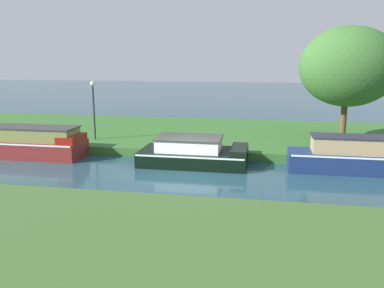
{
  "coord_description": "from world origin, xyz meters",
  "views": [
    {
      "loc": [
        3.03,
        -15.72,
        4.63
      ],
      "look_at": [
        -0.05,
        1.2,
        0.9
      ],
      "focal_mm": 37.81,
      "sensor_mm": 36.0,
      "label": 1
    }
  ],
  "objects_px": {
    "navy_narrowboat": "(379,157)",
    "mooring_post_far": "(161,140)",
    "maroon_cruiser": "(33,143)",
    "willow_tree_left": "(349,67)",
    "lamp_post": "(93,103)",
    "mooring_post_near": "(34,134)",
    "black_barge": "(194,153)"
  },
  "relations": [
    {
      "from": "willow_tree_left",
      "to": "mooring_post_near",
      "type": "xyz_separation_m",
      "value": [
        -15.56,
        -2.88,
        -3.36
      ]
    },
    {
      "from": "lamp_post",
      "to": "black_barge",
      "type": "bearing_deg",
      "value": -23.95
    },
    {
      "from": "navy_narrowboat",
      "to": "mooring_post_near",
      "type": "distance_m",
      "value": 16.23
    },
    {
      "from": "mooring_post_far",
      "to": "navy_narrowboat",
      "type": "bearing_deg",
      "value": -9.26
    },
    {
      "from": "maroon_cruiser",
      "to": "mooring_post_far",
      "type": "distance_m",
      "value": 5.99
    },
    {
      "from": "navy_narrowboat",
      "to": "mooring_post_near",
      "type": "bearing_deg",
      "value": 174.53
    },
    {
      "from": "navy_narrowboat",
      "to": "willow_tree_left",
      "type": "xyz_separation_m",
      "value": [
        -0.6,
        4.42,
        3.49
      ]
    },
    {
      "from": "willow_tree_left",
      "to": "navy_narrowboat",
      "type": "bearing_deg",
      "value": -82.22
    },
    {
      "from": "navy_narrowboat",
      "to": "lamp_post",
      "type": "height_order",
      "value": "lamp_post"
    },
    {
      "from": "navy_narrowboat",
      "to": "lamp_post",
      "type": "distance_m",
      "value": 13.61
    },
    {
      "from": "navy_narrowboat",
      "to": "mooring_post_far",
      "type": "relative_size",
      "value": 12.51
    },
    {
      "from": "black_barge",
      "to": "mooring_post_near",
      "type": "relative_size",
      "value": 6.29
    },
    {
      "from": "black_barge",
      "to": "mooring_post_near",
      "type": "height_order",
      "value": "black_barge"
    },
    {
      "from": "mooring_post_near",
      "to": "navy_narrowboat",
      "type": "bearing_deg",
      "value": -5.47
    },
    {
      "from": "maroon_cruiser",
      "to": "mooring_post_near",
      "type": "xyz_separation_m",
      "value": [
        -0.88,
        1.55,
        0.12
      ]
    },
    {
      "from": "black_barge",
      "to": "maroon_cruiser",
      "type": "relative_size",
      "value": 0.91
    },
    {
      "from": "willow_tree_left",
      "to": "maroon_cruiser",
      "type": "bearing_deg",
      "value": -163.22
    },
    {
      "from": "willow_tree_left",
      "to": "mooring_post_near",
      "type": "height_order",
      "value": "willow_tree_left"
    },
    {
      "from": "navy_narrowboat",
      "to": "lamp_post",
      "type": "xyz_separation_m",
      "value": [
        -13.28,
        2.52,
        1.64
      ]
    },
    {
      "from": "willow_tree_left",
      "to": "mooring_post_far",
      "type": "relative_size",
      "value": 9.99
    },
    {
      "from": "navy_narrowboat",
      "to": "maroon_cruiser",
      "type": "height_order",
      "value": "navy_narrowboat"
    },
    {
      "from": "navy_narrowboat",
      "to": "lamp_post",
      "type": "relative_size",
      "value": 2.39
    },
    {
      "from": "willow_tree_left",
      "to": "mooring_post_near",
      "type": "relative_size",
      "value": 7.74
    },
    {
      "from": "willow_tree_left",
      "to": "mooring_post_far",
      "type": "bearing_deg",
      "value": -162.07
    },
    {
      "from": "lamp_post",
      "to": "mooring_post_far",
      "type": "height_order",
      "value": "lamp_post"
    },
    {
      "from": "maroon_cruiser",
      "to": "mooring_post_far",
      "type": "relative_size",
      "value": 8.89
    },
    {
      "from": "maroon_cruiser",
      "to": "willow_tree_left",
      "type": "relative_size",
      "value": 0.89
    },
    {
      "from": "willow_tree_left",
      "to": "black_barge",
      "type": "bearing_deg",
      "value": -147.67
    },
    {
      "from": "lamp_post",
      "to": "mooring_post_near",
      "type": "xyz_separation_m",
      "value": [
        -2.88,
        -0.98,
        -1.51
      ]
    },
    {
      "from": "lamp_post",
      "to": "mooring_post_near",
      "type": "height_order",
      "value": "lamp_post"
    },
    {
      "from": "mooring_post_near",
      "to": "mooring_post_far",
      "type": "xyz_separation_m",
      "value": [
        6.67,
        0.0,
        -0.08
      ]
    },
    {
      "from": "lamp_post",
      "to": "mooring_post_near",
      "type": "bearing_deg",
      "value": -161.31
    }
  ]
}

